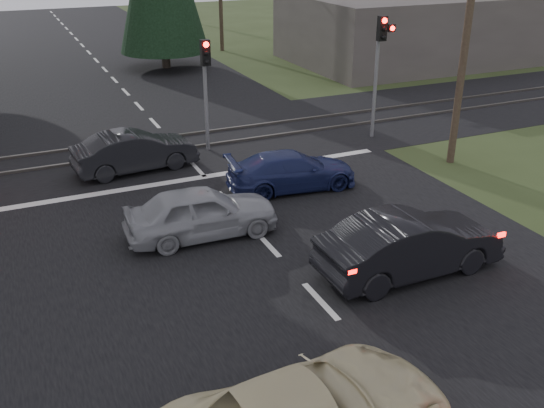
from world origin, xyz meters
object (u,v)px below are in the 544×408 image
blue_sedan (292,171)px  dark_car_far (135,151)px  traffic_signal_center (206,76)px  traffic_signal_right (380,54)px  dark_hatchback (410,245)px  silver_car (201,212)px  utility_pole_near (468,26)px

blue_sedan → dark_car_far: 5.55m
traffic_signal_center → traffic_signal_right: bearing=-10.4°
traffic_signal_right → dark_hatchback: size_ratio=1.03×
traffic_signal_right → dark_car_far: 9.85m
dark_hatchback → blue_sedan: bearing=2.1°
traffic_signal_right → traffic_signal_center: bearing=169.6°
dark_hatchback → dark_car_far: (-4.47, 9.49, -0.07)m
silver_car → traffic_signal_right: bearing=-57.1°
traffic_signal_center → dark_hatchback: (1.52, -10.40, -2.05)m
blue_sedan → dark_car_far: dark_car_far is taller
traffic_signal_center → silver_car: 7.27m
silver_car → blue_sedan: size_ratio=0.98×
traffic_signal_center → dark_car_far: (-2.95, -0.91, -2.12)m
traffic_signal_center → blue_sedan: traffic_signal_center is taller
utility_pole_near → dark_hatchback: bearing=-136.2°
traffic_signal_right → silver_car: size_ratio=1.15×
traffic_signal_right → dark_hatchback: traffic_signal_right is taller
traffic_signal_center → blue_sedan: size_ratio=0.98×
traffic_signal_center → dark_hatchback: 10.71m
silver_car → blue_sedan: (3.66, 1.98, -0.09)m
dark_hatchback → silver_car: dark_hatchback is taller
silver_car → blue_sedan: bearing=-59.4°
dark_hatchback → blue_sedan: dark_hatchback is taller
traffic_signal_right → dark_hatchback: bearing=-118.6°
silver_car → dark_car_far: silver_car is taller
utility_pole_near → dark_hatchback: (-5.98, -5.72, -3.97)m
traffic_signal_right → traffic_signal_center: 6.68m
silver_car → dark_hatchback: bearing=-132.4°
dark_hatchback → silver_car: bearing=44.8°
traffic_signal_center → silver_car: bearing=-110.3°
dark_hatchback → silver_car: (-3.93, 3.87, -0.06)m
traffic_signal_center → dark_hatchback: traffic_signal_center is taller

